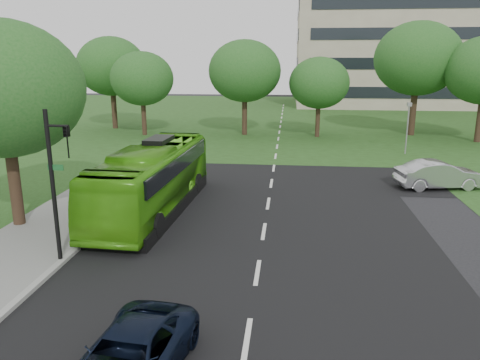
{
  "coord_description": "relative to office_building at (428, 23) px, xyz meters",
  "views": [
    {
      "loc": [
        0.96,
        -16.87,
        7.21
      ],
      "look_at": [
        -1.3,
        4.54,
        1.6
      ],
      "focal_mm": 35.0,
      "sensor_mm": 36.0,
      "label": 1
    }
  ],
  "objects": [
    {
      "name": "suv",
      "position": [
        -24.46,
        -69.96,
        -11.87
      ],
      "size": [
        2.63,
        4.77,
        1.27
      ],
      "primitive_type": "imported",
      "rotation": [
        0.0,
        0.0,
        -0.12
      ],
      "color": "black",
      "rests_on": "ground"
    },
    {
      "name": "tree_park_d",
      "position": [
        -9.23,
        -32.41,
        -5.33
      ],
      "size": [
        8.01,
        8.01,
        10.59
      ],
      "color": "black",
      "rests_on": "ground"
    },
    {
      "name": "tree_park_a",
      "position": [
        -34.93,
        -35.0,
        -7.15
      ],
      "size": [
        5.93,
        5.93,
        7.88
      ],
      "color": "black",
      "rests_on": "ground"
    },
    {
      "name": "ground",
      "position": [
        -21.96,
        -61.96,
        -12.5
      ],
      "size": [
        160.0,
        160.0,
        0.0
      ],
      "primitive_type": "plane",
      "color": "black",
      "rests_on": "ground"
    },
    {
      "name": "traffic_light",
      "position": [
        -28.98,
        -63.86,
        -9.23
      ],
      "size": [
        0.89,
        0.26,
        5.57
      ],
      "rotation": [
        0.0,
        0.0,
        -0.22
      ],
      "color": "black",
      "rests_on": "ground"
    },
    {
      "name": "camera_pole",
      "position": [
        -11.96,
        -41.96,
        -9.94
      ],
      "size": [
        0.33,
        0.28,
        3.96
      ],
      "rotation": [
        0.0,
        0.0,
        0.02
      ],
      "color": "gray",
      "rests_on": "ground"
    },
    {
      "name": "bus",
      "position": [
        -27.46,
        -57.62,
        -10.91
      ],
      "size": [
        3.22,
        11.55,
        3.19
      ],
      "primitive_type": "imported",
      "rotation": [
        0.0,
        0.0,
        -0.05
      ],
      "color": "#4AAA15",
      "rests_on": "ground"
    },
    {
      "name": "tree_park_c",
      "position": [
        -18.34,
        -34.43,
        -7.49
      ],
      "size": [
        5.56,
        5.56,
        7.38
      ],
      "color": "black",
      "rests_on": "ground"
    },
    {
      "name": "sedan",
      "position": [
        -12.43,
        -51.96,
        -11.71
      ],
      "size": [
        5.04,
        2.52,
        1.59
      ],
      "primitive_type": "imported",
      "rotation": [
        0.0,
        0.0,
        1.75
      ],
      "color": "#B6B5BA",
      "rests_on": "ground"
    },
    {
      "name": "office_building",
      "position": [
        0.0,
        0.0,
        0.0
      ],
      "size": [
        40.1,
        20.1,
        25.0
      ],
      "color": "tan",
      "rests_on": "ground"
    },
    {
      "name": "tree_park_b",
      "position": [
        -25.3,
        -33.81,
        -6.46
      ],
      "size": [
        6.83,
        6.83,
        8.96
      ],
      "color": "black",
      "rests_on": "ground"
    },
    {
      "name": "tree_park_f",
      "position": [
        -39.38,
        -31.0,
        -6.09
      ],
      "size": [
        7.06,
        7.06,
        9.42
      ],
      "color": "black",
      "rests_on": "ground"
    },
    {
      "name": "tree_side_near",
      "position": [
        -32.74,
        -60.44,
        -6.52
      ],
      "size": [
        6.63,
        6.63,
        8.81
      ],
      "color": "black",
      "rests_on": "ground"
    },
    {
      "name": "street_surfaces",
      "position": [
        -22.34,
        -39.21,
        -12.47
      ],
      "size": [
        120.0,
        120.0,
        0.15
      ],
      "color": "black",
      "rests_on": "ground"
    }
  ]
}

